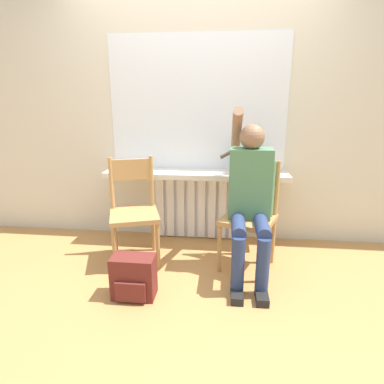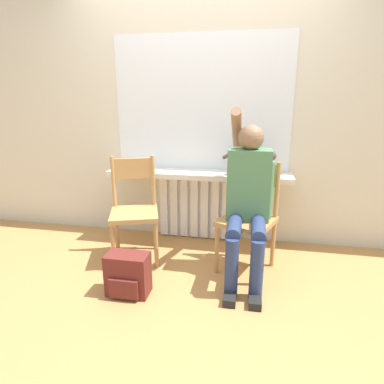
% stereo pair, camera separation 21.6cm
% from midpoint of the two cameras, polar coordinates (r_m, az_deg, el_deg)
% --- Properties ---
extents(ground_plane, '(12.00, 12.00, 0.00)m').
position_cam_midpoint_polar(ground_plane, '(2.47, -4.53, -18.82)').
color(ground_plane, '#B27F47').
extents(wall_with_window, '(7.00, 0.06, 2.70)m').
position_cam_midpoint_polar(wall_with_window, '(3.24, -0.94, 15.03)').
color(wall_with_window, beige).
rests_on(wall_with_window, ground_plane).
extents(radiator, '(0.86, 0.08, 0.68)m').
position_cam_midpoint_polar(radiator, '(3.34, -1.03, -2.56)').
color(radiator, white).
rests_on(radiator, ground_plane).
extents(windowsill, '(1.78, 0.32, 0.05)m').
position_cam_midpoint_polar(windowsill, '(3.13, -1.32, 3.16)').
color(windowsill, silver).
rests_on(windowsill, radiator).
extents(window_glass, '(1.71, 0.01, 1.27)m').
position_cam_midpoint_polar(window_glass, '(3.20, -1.02, 15.39)').
color(window_glass, white).
rests_on(window_glass, windowsill).
extents(chair_left, '(0.52, 0.52, 0.93)m').
position_cam_midpoint_polar(chair_left, '(2.89, -12.43, -3.15)').
color(chair_left, '#B2844C').
rests_on(chair_left, ground_plane).
extents(chair_right, '(0.53, 0.53, 0.93)m').
position_cam_midpoint_polar(chair_right, '(2.75, 8.07, -3.96)').
color(chair_right, '#B2844C').
rests_on(chair_right, ground_plane).
extents(person, '(0.36, 0.99, 1.36)m').
position_cam_midpoint_polar(person, '(2.58, 7.97, -0.40)').
color(person, navy).
rests_on(person, ground_plane).
extents(cat, '(0.49, 0.14, 0.26)m').
position_cam_midpoint_polar(cat, '(3.03, 8.56, 6.11)').
color(cat, '#4C4238').
rests_on(cat, windowsill).
extents(backpack, '(0.31, 0.21, 0.32)m').
position_cam_midpoint_polar(backpack, '(2.49, -12.88, -14.61)').
color(backpack, maroon).
rests_on(backpack, ground_plane).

